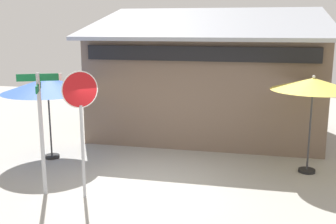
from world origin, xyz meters
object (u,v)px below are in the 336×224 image
at_px(patio_umbrella_royal_blue_left, 48,85).
at_px(patio_umbrella_mustard_center, 313,85).
at_px(street_sign_post, 41,121).
at_px(stop_sign, 81,110).

relative_size(patio_umbrella_royal_blue_left, patio_umbrella_mustard_center, 1.00).
distance_m(street_sign_post, patio_umbrella_royal_blue_left, 2.74).
bearing_deg(stop_sign, patio_umbrella_royal_blue_left, 131.43).
relative_size(stop_sign, patio_umbrella_royal_blue_left, 1.11).
height_order(patio_umbrella_royal_blue_left, patio_umbrella_mustard_center, patio_umbrella_mustard_center).
height_order(street_sign_post, patio_umbrella_royal_blue_left, street_sign_post).
bearing_deg(patio_umbrella_mustard_center, patio_umbrella_royal_blue_left, -176.90).
xyz_separation_m(street_sign_post, patio_umbrella_royal_blue_left, (-1.16, 2.45, 0.42)).
xyz_separation_m(stop_sign, patio_umbrella_mustard_center, (5.14, 2.80, 0.31)).
height_order(stop_sign, patio_umbrella_royal_blue_left, stop_sign).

